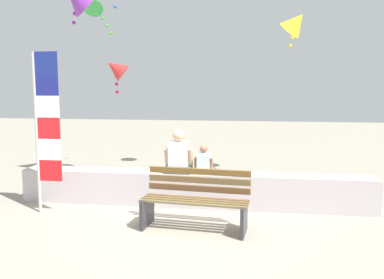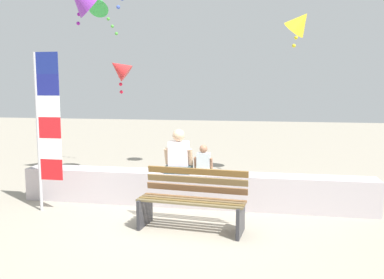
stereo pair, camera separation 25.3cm
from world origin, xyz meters
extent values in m
plane|color=gray|center=(0.00, 0.00, 0.00)|extent=(40.00, 40.00, 0.00)
cube|color=#B9AFB3|center=(0.00, 1.11, 0.30)|extent=(6.35, 0.51, 0.61)
cube|color=brown|center=(0.19, -0.33, 0.45)|extent=(1.61, 0.23, 0.03)
cube|color=brown|center=(0.20, -0.22, 0.45)|extent=(1.61, 0.23, 0.03)
cube|color=brown|center=(0.21, -0.11, 0.45)|extent=(1.61, 0.23, 0.03)
cube|color=brown|center=(0.22, 0.00, 0.45)|extent=(1.61, 0.23, 0.03)
cube|color=brown|center=(0.24, 0.11, 0.57)|extent=(1.61, 0.21, 0.10)
cube|color=brown|center=(0.24, 0.13, 0.70)|extent=(1.61, 0.21, 0.10)
cube|color=brown|center=(0.24, 0.15, 0.83)|extent=(1.61, 0.21, 0.10)
cube|color=#2D2D33|center=(-0.54, -0.09, 0.23)|extent=(0.10, 0.53, 0.45)
cube|color=#2D2D33|center=(0.95, -0.24, 0.23)|extent=(0.10, 0.53, 0.45)
cube|color=#293D43|center=(-0.25, 1.08, 0.67)|extent=(0.46, 0.38, 0.13)
cube|color=white|center=(-0.25, 1.08, 0.95)|extent=(0.36, 0.23, 0.44)
cylinder|color=#D7B089|center=(-0.47, 1.06, 0.90)|extent=(0.07, 0.18, 0.32)
cylinder|color=#D7B089|center=(-0.03, 1.06, 0.90)|extent=(0.07, 0.18, 0.32)
sphere|color=#D7B089|center=(-0.25, 1.08, 1.28)|extent=(0.22, 0.22, 0.22)
cube|color=tan|center=(0.20, 1.08, 0.65)|extent=(0.30, 0.25, 0.08)
cube|color=silver|center=(0.20, 1.08, 0.83)|extent=(0.23, 0.15, 0.29)
cylinder|color=#9A6B51|center=(0.06, 1.06, 0.80)|extent=(0.05, 0.12, 0.21)
cylinder|color=#9A6B51|center=(0.34, 1.06, 0.80)|extent=(0.05, 0.12, 0.21)
sphere|color=#9A6B51|center=(0.20, 1.08, 1.05)|extent=(0.14, 0.14, 0.14)
cylinder|color=#B7B7BC|center=(-2.53, 0.31, 1.36)|extent=(0.05, 0.05, 2.71)
cube|color=red|center=(-2.31, 0.31, 0.73)|extent=(0.39, 0.02, 0.36)
cube|color=white|center=(-2.31, 0.31, 1.09)|extent=(0.39, 0.02, 0.36)
cube|color=red|center=(-2.31, 0.31, 1.45)|extent=(0.39, 0.02, 0.36)
cube|color=white|center=(-2.31, 0.31, 1.81)|extent=(0.39, 0.02, 0.36)
cube|color=navy|center=(-2.31, 0.31, 2.17)|extent=(0.39, 0.02, 0.36)
cube|color=navy|center=(-2.31, 0.31, 2.53)|extent=(0.39, 0.02, 0.36)
cone|color=green|center=(-2.87, 3.92, 4.20)|extent=(0.56, 0.68, 0.64)
sphere|color=green|center=(-2.77, 3.93, 4.02)|extent=(0.08, 0.08, 0.08)
sphere|color=green|center=(-2.67, 3.94, 3.84)|extent=(0.08, 0.08, 0.08)
sphere|color=green|center=(-2.57, 3.95, 3.66)|extent=(0.08, 0.08, 0.08)
sphere|color=green|center=(-2.47, 3.96, 3.48)|extent=(0.08, 0.08, 0.08)
sphere|color=purple|center=(-2.75, 2.53, 3.90)|extent=(0.08, 0.08, 0.08)
sphere|color=purple|center=(-2.82, 2.61, 3.72)|extent=(0.08, 0.08, 0.08)
sphere|color=purple|center=(-2.88, 2.69, 3.54)|extent=(0.08, 0.08, 0.08)
sphere|color=#3F5ABE|center=(-1.77, 2.26, 3.78)|extent=(0.08, 0.08, 0.08)
cone|color=red|center=(-2.02, 2.91, 2.57)|extent=(0.69, 0.57, 0.60)
sphere|color=#F31C3A|center=(-2.05, 3.00, 2.39)|extent=(0.08, 0.08, 0.08)
sphere|color=#F31C3A|center=(-2.07, 3.10, 2.21)|extent=(0.08, 0.08, 0.08)
sphere|color=#F31C3A|center=(-2.10, 3.20, 2.03)|extent=(0.08, 0.08, 0.08)
cone|color=yellow|center=(1.98, 3.55, 3.57)|extent=(0.86, 0.79, 0.69)
sphere|color=yellow|center=(1.93, 3.46, 3.39)|extent=(0.08, 0.08, 0.08)
sphere|color=yellow|center=(1.89, 3.37, 3.21)|extent=(0.08, 0.08, 0.08)
sphere|color=yellow|center=(1.84, 3.28, 3.03)|extent=(0.08, 0.08, 0.08)
camera|label=1|loc=(1.03, -5.96, 2.13)|focal=37.74mm
camera|label=2|loc=(1.28, -5.92, 2.13)|focal=37.74mm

